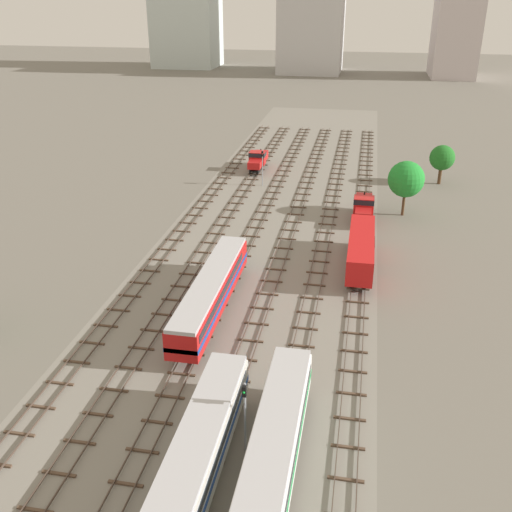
% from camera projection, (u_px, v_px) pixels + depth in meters
% --- Properties ---
extents(ground_plane, '(480.00, 480.00, 0.00)m').
position_uv_depth(ground_plane, '(270.00, 237.00, 75.41)').
color(ground_plane, slate).
extents(ballast_bed, '(27.24, 176.00, 0.01)m').
position_uv_depth(ballast_bed, '(270.00, 237.00, 75.41)').
color(ballast_bed, gray).
rests_on(ballast_bed, ground).
extents(track_far_left, '(2.40, 126.00, 0.29)m').
position_uv_depth(track_far_left, '(185.00, 227.00, 78.20)').
color(track_far_left, '#47382D').
rests_on(track_far_left, ground).
extents(track_left, '(2.40, 126.00, 0.29)m').
position_uv_depth(track_left, '(219.00, 229.00, 77.42)').
color(track_left, '#47382D').
rests_on(track_left, ground).
extents(track_centre_left, '(2.40, 126.00, 0.29)m').
position_uv_depth(track_centre_left, '(253.00, 231.00, 76.64)').
color(track_centre_left, '#47382D').
rests_on(track_centre_left, ground).
extents(track_centre, '(2.40, 126.00, 0.29)m').
position_uv_depth(track_centre, '(289.00, 234.00, 75.86)').
color(track_centre, '#47382D').
rests_on(track_centre, ground).
extents(track_centre_right, '(2.40, 126.00, 0.29)m').
position_uv_depth(track_centre_right, '(324.00, 237.00, 75.08)').
color(track_centre_right, '#47382D').
rests_on(track_centre_right, ground).
extents(track_right, '(2.40, 126.00, 0.29)m').
position_uv_depth(track_right, '(361.00, 239.00, 74.29)').
color(track_right, '#47382D').
rests_on(track_right, ground).
extents(passenger_coach_centre_nearest, '(2.96, 22.00, 3.80)m').
position_uv_depth(passenger_coach_centre_nearest, '(188.00, 478.00, 34.94)').
color(passenger_coach_centre_nearest, beige).
rests_on(passenger_coach_centre_nearest, ground).
extents(passenger_coach_centre_right_near, '(2.96, 22.00, 3.80)m').
position_uv_depth(passenger_coach_centre_right_near, '(269.00, 469.00, 35.62)').
color(passenger_coach_centre_right_near, white).
rests_on(passenger_coach_centre_right_near, ground).
extents(diesel_railcar_centre_left_mid, '(2.96, 20.50, 3.80)m').
position_uv_depth(diesel_railcar_centre_left_mid, '(211.00, 291.00, 56.52)').
color(diesel_railcar_centre_left_mid, red).
rests_on(diesel_railcar_centre_left_mid, ground).
extents(freight_boxcar_right_midfar, '(2.87, 14.00, 3.60)m').
position_uv_depth(freight_boxcar_right_midfar, '(361.00, 248.00, 65.97)').
color(freight_boxcar_right_midfar, red).
rests_on(freight_boxcar_right_midfar, ground).
extents(shunter_loco_right_far, '(2.74, 8.46, 3.10)m').
position_uv_depth(shunter_loco_right_far, '(364.00, 206.00, 80.08)').
color(shunter_loco_right_far, red).
rests_on(shunter_loco_right_far, ground).
extents(shunter_loco_left_farther, '(2.74, 8.46, 3.10)m').
position_uv_depth(shunter_loco_left_farther, '(258.00, 159.00, 101.98)').
color(shunter_loco_left_farther, red).
rests_on(shunter_loco_left_farther, ground).
extents(signal_post_nearest, '(0.28, 0.47, 5.67)m').
position_uv_depth(signal_post_nearest, '(245.00, 409.00, 39.13)').
color(signal_post_nearest, gray).
rests_on(signal_post_nearest, ground).
extents(signal_post_near, '(0.28, 0.47, 5.77)m').
position_uv_depth(signal_post_near, '(262.00, 164.00, 93.21)').
color(signal_post_near, gray).
rests_on(signal_post_near, ground).
extents(lineside_tree_1, '(4.01, 4.01, 6.35)m').
position_uv_depth(lineside_tree_1, '(442.00, 158.00, 93.83)').
color(lineside_tree_1, '#4C331E').
rests_on(lineside_tree_1, ground).
extents(lineside_tree_2, '(4.99, 4.99, 7.73)m').
position_uv_depth(lineside_tree_2, '(406.00, 179.00, 80.35)').
color(lineside_tree_2, '#4C331E').
rests_on(lineside_tree_2, ground).
extents(skyline_tower_1, '(22.66, 25.90, 44.75)m').
position_uv_depth(skyline_tower_1, '(313.00, 7.00, 212.15)').
color(skyline_tower_1, silver).
rests_on(skyline_tower_1, ground).
extents(skyline_tower_2, '(14.63, 24.03, 49.06)m').
position_uv_depth(skyline_tower_2, '(460.00, 2.00, 199.50)').
color(skyline_tower_2, beige).
rests_on(skyline_tower_2, ground).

